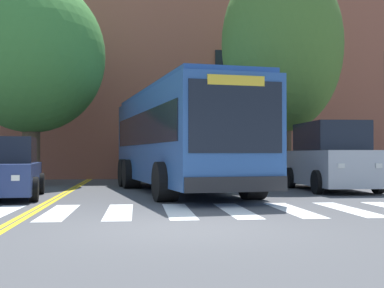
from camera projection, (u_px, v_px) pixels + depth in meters
The scene contains 11 objects.
ground_plane at pixel (181, 228), 9.05m from camera, with size 120.00×120.00×0.00m, color #4C4C4F.
crosswalk at pixel (207, 211), 11.84m from camera, with size 9.63×3.40×0.01m.
lane_line_yellow_inner at pixel (86, 181), 25.33m from camera, with size 0.12×36.00×0.01m, color gold.
lane_line_yellow_outer at pixel (89, 181), 25.35m from camera, with size 0.12×36.00×0.01m, color gold.
city_bus at pixel (180, 137), 17.69m from camera, with size 4.31×11.02×3.38m.
car_navy_near_lane at pixel (4, 170), 15.29m from camera, with size 2.43×4.72×1.74m.
car_silver_far_lane at pixel (331, 158), 18.41m from camera, with size 2.24×4.94×2.35m.
car_black_behind_bus at pixel (153, 162), 26.19m from camera, with size 2.07×4.18×1.89m.
street_tree_curbside_large at pixel (282, 46), 21.70m from camera, with size 6.84×7.06×9.25m.
street_tree_curbside_small at pixel (32, 55), 21.80m from camera, with size 8.32×8.45×8.51m.
building_facade at pixel (212, 83), 32.44m from camera, with size 37.69×10.15×11.15m.
Camera 1 is at (-0.78, -9.04, 1.26)m, focal length 50.00 mm.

